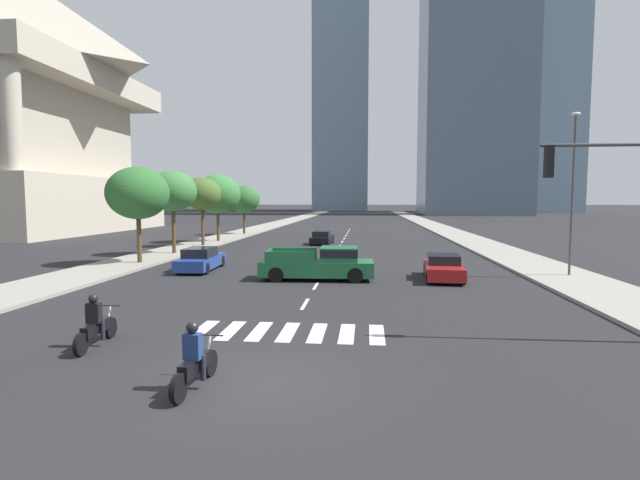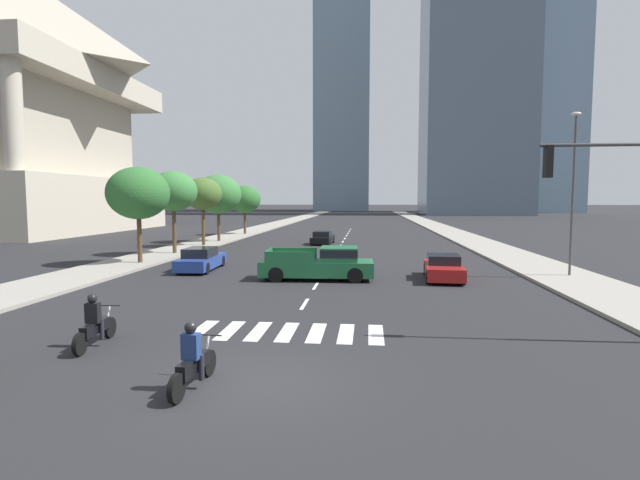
{
  "view_description": "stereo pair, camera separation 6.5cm",
  "coord_description": "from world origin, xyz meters",
  "px_view_note": "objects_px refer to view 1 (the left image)",
  "views": [
    {
      "loc": [
        2.38,
        -10.2,
        4.04
      ],
      "look_at": [
        0.0,
        14.09,
        2.0
      ],
      "focal_mm": 27.05,
      "sensor_mm": 36.0,
      "label": 1
    },
    {
      "loc": [
        2.45,
        -10.19,
        4.04
      ],
      "look_at": [
        0.0,
        14.09,
        2.0
      ],
      "focal_mm": 27.05,
      "sensor_mm": 36.0,
      "label": 2
    }
  ],
  "objects_px": {
    "motorcycle_lead": "(195,362)",
    "street_tree_nearest": "(138,193)",
    "street_tree_second": "(173,191)",
    "sedan_blue_0": "(201,260)",
    "motorcycle_trailing": "(96,326)",
    "pickup_truck": "(322,264)",
    "sedan_red_2": "(443,268)",
    "street_lamp_east": "(573,183)",
    "street_tree_fifth": "(244,199)",
    "street_tree_fourth": "(218,194)",
    "sedan_black_1": "(322,238)",
    "street_tree_third": "(202,194)"
  },
  "relations": [
    {
      "from": "sedan_blue_0",
      "to": "sedan_red_2",
      "type": "relative_size",
      "value": 1.09
    },
    {
      "from": "motorcycle_lead",
      "to": "street_tree_second",
      "type": "distance_m",
      "value": 26.77
    },
    {
      "from": "motorcycle_trailing",
      "to": "motorcycle_lead",
      "type": "bearing_deg",
      "value": -128.5
    },
    {
      "from": "motorcycle_trailing",
      "to": "sedan_blue_0",
      "type": "relative_size",
      "value": 0.47
    },
    {
      "from": "sedan_red_2",
      "to": "street_tree_third",
      "type": "bearing_deg",
      "value": -126.45
    },
    {
      "from": "pickup_truck",
      "to": "street_tree_fifth",
      "type": "bearing_deg",
      "value": 109.18
    },
    {
      "from": "street_tree_nearest",
      "to": "street_tree_second",
      "type": "height_order",
      "value": "street_tree_second"
    },
    {
      "from": "motorcycle_lead",
      "to": "street_lamp_east",
      "type": "bearing_deg",
      "value": -36.02
    },
    {
      "from": "pickup_truck",
      "to": "sedan_red_2",
      "type": "distance_m",
      "value": 6.18
    },
    {
      "from": "street_tree_second",
      "to": "street_tree_third",
      "type": "bearing_deg",
      "value": 90.0
    },
    {
      "from": "motorcycle_trailing",
      "to": "street_tree_fifth",
      "type": "xyz_separation_m",
      "value": [
        -6.7,
        41.96,
        3.52
      ]
    },
    {
      "from": "pickup_truck",
      "to": "street_lamp_east",
      "type": "relative_size",
      "value": 0.69
    },
    {
      "from": "pickup_truck",
      "to": "street_tree_second",
      "type": "xyz_separation_m",
      "value": [
        -11.88,
        9.93,
        3.84
      ]
    },
    {
      "from": "motorcycle_lead",
      "to": "motorcycle_trailing",
      "type": "bearing_deg",
      "value": 60.14
    },
    {
      "from": "sedan_red_2",
      "to": "street_lamp_east",
      "type": "bearing_deg",
      "value": 103.05
    },
    {
      "from": "pickup_truck",
      "to": "street_tree_second",
      "type": "height_order",
      "value": "street_tree_second"
    },
    {
      "from": "motorcycle_lead",
      "to": "street_tree_nearest",
      "type": "xyz_separation_m",
      "value": [
        -10.48,
        18.9,
        3.86
      ]
    },
    {
      "from": "motorcycle_trailing",
      "to": "pickup_truck",
      "type": "distance_m",
      "value": 12.83
    },
    {
      "from": "pickup_truck",
      "to": "sedan_red_2",
      "type": "xyz_separation_m",
      "value": [
        6.13,
        0.77,
        -0.24
      ]
    },
    {
      "from": "sedan_black_1",
      "to": "street_tree_second",
      "type": "height_order",
      "value": "street_tree_second"
    },
    {
      "from": "pickup_truck",
      "to": "street_tree_fourth",
      "type": "bearing_deg",
      "value": 117.84
    },
    {
      "from": "motorcycle_trailing",
      "to": "sedan_blue_0",
      "type": "distance_m",
      "value": 14.54
    },
    {
      "from": "street_tree_second",
      "to": "sedan_blue_0",
      "type": "bearing_deg",
      "value": -57.71
    },
    {
      "from": "motorcycle_lead",
      "to": "sedan_blue_0",
      "type": "xyz_separation_m",
      "value": [
        -5.88,
        17.02,
        0.02
      ]
    },
    {
      "from": "sedan_black_1",
      "to": "street_lamp_east",
      "type": "bearing_deg",
      "value": -138.12
    },
    {
      "from": "motorcycle_trailing",
      "to": "street_tree_fifth",
      "type": "distance_m",
      "value": 42.64
    },
    {
      "from": "street_tree_nearest",
      "to": "street_tree_fifth",
      "type": "bearing_deg",
      "value": 90.0
    },
    {
      "from": "motorcycle_trailing",
      "to": "sedan_black_1",
      "type": "distance_m",
      "value": 31.64
    },
    {
      "from": "pickup_truck",
      "to": "street_tree_third",
      "type": "relative_size",
      "value": 0.99
    },
    {
      "from": "street_tree_fourth",
      "to": "motorcycle_lead",
      "type": "bearing_deg",
      "value": -73.26
    },
    {
      "from": "pickup_truck",
      "to": "motorcycle_trailing",
      "type": "bearing_deg",
      "value": -116.05
    },
    {
      "from": "sedan_blue_0",
      "to": "street_tree_third",
      "type": "height_order",
      "value": "street_tree_third"
    },
    {
      "from": "sedan_red_2",
      "to": "street_tree_second",
      "type": "distance_m",
      "value": 20.61
    },
    {
      "from": "street_lamp_east",
      "to": "street_tree_second",
      "type": "height_order",
      "value": "street_lamp_east"
    },
    {
      "from": "motorcycle_trailing",
      "to": "street_tree_fourth",
      "type": "relative_size",
      "value": 0.36
    },
    {
      "from": "street_lamp_east",
      "to": "street_tree_fifth",
      "type": "xyz_separation_m",
      "value": [
        -24.57,
        28.43,
        -0.81
      ]
    },
    {
      "from": "street_tree_fourth",
      "to": "motorcycle_trailing",
      "type": "bearing_deg",
      "value": -78.24
    },
    {
      "from": "street_lamp_east",
      "to": "street_tree_fifth",
      "type": "bearing_deg",
      "value": 130.84
    },
    {
      "from": "sedan_red_2",
      "to": "sedan_black_1",
      "type": "bearing_deg",
      "value": -153.01
    },
    {
      "from": "pickup_truck",
      "to": "street_tree_fifth",
      "type": "relative_size",
      "value": 1.04
    },
    {
      "from": "motorcycle_trailing",
      "to": "sedan_red_2",
      "type": "distance_m",
      "value": 16.86
    },
    {
      "from": "motorcycle_lead",
      "to": "sedan_black_1",
      "type": "bearing_deg",
      "value": 5.83
    },
    {
      "from": "pickup_truck",
      "to": "street_tree_nearest",
      "type": "relative_size",
      "value": 0.97
    },
    {
      "from": "motorcycle_trailing",
      "to": "street_lamp_east",
      "type": "distance_m",
      "value": 22.83
    },
    {
      "from": "motorcycle_lead",
      "to": "sedan_black_1",
      "type": "distance_m",
      "value": 34.1
    },
    {
      "from": "sedan_red_2",
      "to": "street_tree_second",
      "type": "relative_size",
      "value": 0.74
    },
    {
      "from": "motorcycle_lead",
      "to": "sedan_red_2",
      "type": "height_order",
      "value": "motorcycle_lead"
    },
    {
      "from": "street_tree_third",
      "to": "street_tree_fifth",
      "type": "relative_size",
      "value": 1.05
    },
    {
      "from": "sedan_blue_0",
      "to": "street_tree_fifth",
      "type": "distance_m",
      "value": 28.18
    },
    {
      "from": "motorcycle_lead",
      "to": "street_tree_nearest",
      "type": "bearing_deg",
      "value": 34.06
    }
  ]
}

